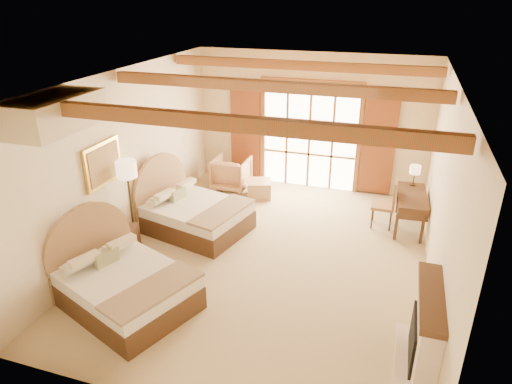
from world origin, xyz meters
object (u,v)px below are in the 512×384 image
at_px(desk, 410,210).
at_px(bed_far, 190,212).
at_px(bed_near, 118,283).
at_px(nightstand, 124,241).
at_px(armchair, 231,173).

bearing_deg(desk, bed_far, -164.43).
relative_size(bed_near, nightstand, 4.39).
relative_size(bed_near, bed_far, 1.08).
bearing_deg(desk, nightstand, -154.61).
bearing_deg(armchair, bed_far, 88.17).
distance_m(bed_far, desk, 4.44).
xyz_separation_m(bed_far, nightstand, (-0.72, -1.26, -0.11)).
xyz_separation_m(bed_near, armchair, (0.03, 4.75, 0.00)).
relative_size(bed_far, nightstand, 4.07).
xyz_separation_m(nightstand, desk, (4.91, 2.70, 0.11)).
bearing_deg(nightstand, desk, 16.76).
height_order(bed_near, desk, bed_near).
bearing_deg(desk, bed_near, -139.85).
distance_m(nightstand, desk, 5.61).
xyz_separation_m(nightstand, armchair, (0.77, 3.48, 0.11)).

